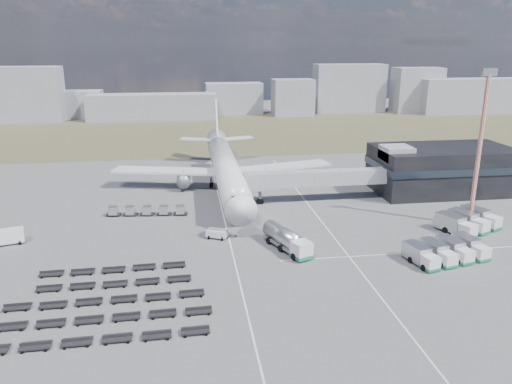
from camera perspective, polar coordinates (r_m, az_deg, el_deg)
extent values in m
plane|color=#565659|center=(84.15, -1.61, -5.82)|extent=(420.00, 420.00, 0.00)
cube|color=#4B412D|center=(190.16, -5.48, 6.92)|extent=(420.00, 90.00, 0.01)
cube|color=silver|center=(88.58, -3.27, -4.65)|extent=(0.25, 110.00, 0.01)
cube|color=silver|center=(91.73, 8.03, -4.03)|extent=(0.25, 110.00, 0.01)
cube|color=silver|center=(83.50, 16.49, -6.73)|extent=(40.00, 0.25, 0.01)
cube|color=black|center=(119.20, 20.52, 2.45)|extent=(30.00, 16.00, 10.00)
cube|color=#262D38|center=(118.93, 20.57, 3.01)|extent=(30.40, 16.40, 1.60)
cube|color=#939399|center=(111.19, 15.78, 4.30)|extent=(6.00, 6.00, 3.00)
cube|color=#939399|center=(104.91, 6.92, 1.61)|extent=(29.80, 3.00, 3.00)
cube|color=#939399|center=(101.83, -0.31, 1.27)|extent=(4.00, 3.60, 3.40)
cylinder|color=slate|center=(103.22, 0.48, 0.01)|extent=(0.70, 0.70, 5.10)
cylinder|color=black|center=(103.85, 0.48, -1.10)|extent=(1.40, 0.90, 1.40)
cylinder|color=white|center=(110.90, -3.43, 2.64)|extent=(5.60, 48.00, 5.60)
cone|color=white|center=(85.55, -1.91, -1.65)|extent=(5.60, 5.00, 5.60)
cone|color=white|center=(137.99, -4.44, 5.78)|extent=(5.60, 8.00, 5.60)
cube|color=black|center=(87.20, -2.06, -0.74)|extent=(2.20, 2.00, 0.80)
cube|color=white|center=(115.77, -10.06, 2.41)|extent=(25.59, 11.38, 0.50)
cube|color=white|center=(117.72, 2.69, 2.89)|extent=(25.59, 11.38, 0.50)
cylinder|color=slate|center=(114.19, -8.29, 1.41)|extent=(3.00, 5.00, 3.00)
cylinder|color=slate|center=(115.64, 1.16, 1.78)|extent=(3.00, 5.00, 3.00)
cube|color=white|center=(139.64, -6.76, 6.01)|extent=(9.49, 5.63, 0.35)
cube|color=white|center=(140.33, -2.24, 6.16)|extent=(9.49, 5.63, 0.35)
cube|color=white|center=(139.98, -4.58, 8.30)|extent=(0.50, 9.06, 11.45)
cylinder|color=slate|center=(92.05, -2.26, -2.97)|extent=(0.50, 0.50, 2.50)
cylinder|color=slate|center=(115.59, -5.15, 1.12)|extent=(0.60, 0.60, 2.50)
cylinder|color=slate|center=(116.07, -1.99, 1.24)|extent=(0.60, 0.60, 2.50)
cylinder|color=black|center=(92.30, -2.26, -3.41)|extent=(0.50, 1.20, 1.20)
cube|color=#8E909B|center=(234.48, -26.16, 9.97)|extent=(40.83, 12.00, 22.63)
cube|color=#8E909B|center=(237.25, -19.36, 9.45)|extent=(18.28, 12.00, 11.74)
cube|color=#8E909B|center=(223.02, -11.76, 9.52)|extent=(54.85, 12.00, 10.91)
cube|color=#8E909B|center=(236.80, -2.54, 10.64)|extent=(25.95, 12.00, 14.09)
cube|color=#8E909B|center=(231.80, 4.22, 10.74)|extent=(18.16, 12.00, 16.15)
cube|color=#8E909B|center=(246.74, 10.56, 11.59)|extent=(33.14, 12.00, 22.34)
cube|color=#8E909B|center=(253.08, 17.90, 11.03)|extent=(22.15, 12.00, 20.83)
cube|color=#8E909B|center=(259.68, 23.46, 10.05)|extent=(50.67, 12.00, 15.95)
cube|color=white|center=(77.75, 5.24, -6.57)|extent=(3.46, 3.46, 2.55)
cube|color=#157954|center=(78.15, 5.22, -7.25)|extent=(3.60, 3.60, 0.55)
cylinder|color=#B8B8BD|center=(81.71, 3.06, -4.96)|extent=(5.64, 8.76, 2.77)
cube|color=slate|center=(82.19, 3.05, -5.78)|extent=(5.54, 8.72, 0.39)
cylinder|color=black|center=(81.02, 3.68, -6.35)|extent=(3.13, 2.20, 1.22)
cube|color=white|center=(86.03, -4.48, -4.80)|extent=(3.95, 3.20, 1.54)
cube|color=white|center=(92.81, -26.44, -4.62)|extent=(5.19, 3.35, 2.52)
cube|color=white|center=(111.19, -3.18, 0.68)|extent=(2.52, 5.86, 2.70)
cube|color=#157954|center=(111.50, -3.17, 0.13)|extent=(2.62, 5.96, 0.43)
cube|color=white|center=(78.33, 19.33, -7.64)|extent=(2.57, 2.50, 2.07)
cube|color=#157954|center=(78.65, 19.27, -8.17)|extent=(2.68, 2.61, 0.42)
cube|color=#B8B8BD|center=(80.46, 17.86, -6.54)|extent=(3.17, 4.72, 2.44)
cube|color=white|center=(80.34, 21.09, -7.20)|extent=(2.57, 2.50, 2.07)
cube|color=#157954|center=(80.65, 21.03, -7.72)|extent=(2.68, 2.61, 0.42)
cube|color=#B8B8BD|center=(82.42, 19.60, -6.15)|extent=(3.17, 4.72, 2.44)
cube|color=white|center=(82.42, 22.76, -6.79)|extent=(2.57, 2.50, 2.07)
cube|color=#157954|center=(82.72, 22.70, -7.30)|extent=(2.68, 2.61, 0.42)
cube|color=#B8B8BD|center=(84.45, 21.27, -5.77)|extent=(3.17, 4.72, 2.44)
cube|color=white|center=(84.57, 24.34, -6.39)|extent=(2.57, 2.50, 2.07)
cube|color=#157954|center=(84.87, 24.28, -6.88)|extent=(2.68, 2.61, 0.42)
cube|color=#B8B8BD|center=(86.55, 22.85, -5.41)|extent=(3.17, 4.72, 2.44)
cube|color=white|center=(93.01, 23.06, -4.07)|extent=(3.15, 3.10, 2.31)
cube|color=#157954|center=(93.31, 23.00, -4.59)|extent=(3.29, 3.24, 0.47)
cube|color=#B8B8BD|center=(94.81, 21.29, -3.21)|extent=(4.29, 5.44, 2.73)
cube|color=white|center=(95.86, 24.29, -3.62)|extent=(3.15, 3.10, 2.31)
cube|color=#157954|center=(96.15, 24.22, -4.12)|extent=(3.29, 3.24, 0.47)
cube|color=#B8B8BD|center=(97.60, 22.54, -2.79)|extent=(4.29, 5.44, 2.73)
cube|color=white|center=(98.76, 25.44, -3.19)|extent=(3.15, 3.10, 2.31)
cube|color=#157954|center=(99.04, 25.37, -3.68)|extent=(3.29, 3.24, 0.47)
cube|color=#B8B8BD|center=(100.45, 23.72, -2.40)|extent=(4.29, 5.44, 2.73)
cube|color=black|center=(100.46, -15.97, -2.49)|extent=(2.77, 1.86, 0.18)
cube|color=#B8B8BD|center=(100.18, -16.01, -2.02)|extent=(1.76, 1.76, 1.52)
cube|color=black|center=(99.76, -14.16, -2.48)|extent=(2.77, 1.86, 0.18)
cube|color=#B8B8BD|center=(99.48, -14.20, -2.01)|extent=(1.76, 1.76, 1.52)
cube|color=black|center=(99.16, -12.33, -2.47)|extent=(2.77, 1.86, 0.18)
cube|color=#B8B8BD|center=(98.89, -12.36, -2.00)|extent=(1.76, 1.76, 1.52)
cube|color=black|center=(98.66, -10.48, -2.45)|extent=(2.77, 1.86, 0.18)
cube|color=#B8B8BD|center=(98.39, -10.51, -1.98)|extent=(1.76, 1.76, 1.52)
cube|color=black|center=(98.27, -8.61, -2.44)|extent=(2.77, 1.86, 0.18)
cube|color=#B8B8BD|center=(98.00, -8.63, -1.96)|extent=(1.76, 1.76, 1.52)
cube|color=black|center=(60.91, -17.68, -15.74)|extent=(26.26, 2.31, 0.79)
cube|color=black|center=(64.81, -17.15, -13.58)|extent=(26.26, 2.31, 0.79)
cube|color=black|center=(68.78, -16.69, -11.67)|extent=(26.26, 2.31, 0.79)
cube|color=black|center=(72.83, -16.29, -9.96)|extent=(21.89, 2.20, 0.79)
cube|color=black|center=(76.94, -15.93, -8.44)|extent=(21.89, 2.20, 0.79)
cylinder|color=#AD371B|center=(96.43, 24.11, 4.09)|extent=(0.76, 0.76, 27.14)
cube|color=slate|center=(94.70, 25.12, 12.30)|extent=(2.62, 0.71, 1.30)
cube|color=#565659|center=(99.91, 23.20, -3.42)|extent=(2.17, 2.17, 0.33)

